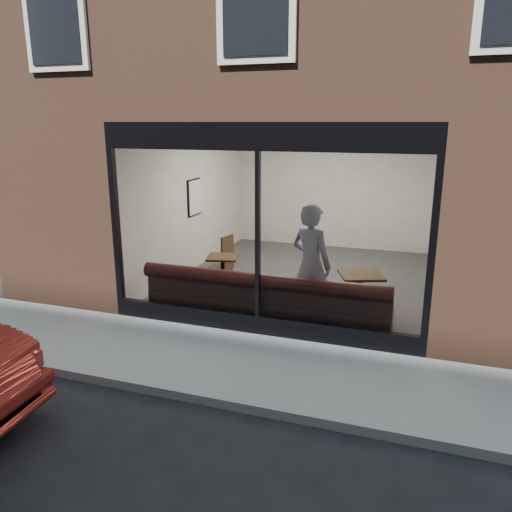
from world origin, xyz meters
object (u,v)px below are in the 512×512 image
(person, at_px, (311,265))
(cafe_table_right, at_px, (361,275))
(cafe_table_left, at_px, (223,257))
(cafe_chair_left, at_px, (220,268))
(banquette, at_px, (266,311))

(person, bearing_deg, cafe_table_right, -121.34)
(person, relative_size, cafe_table_right, 2.93)
(person, distance_m, cafe_table_right, 0.94)
(cafe_table_left, bearing_deg, person, -23.52)
(cafe_table_right, bearing_deg, person, -145.06)
(cafe_chair_left, bearing_deg, cafe_table_right, 168.87)
(person, bearing_deg, cafe_chair_left, -12.92)
(cafe_table_left, xyz_separation_m, cafe_table_right, (2.61, -0.30, 0.00))
(cafe_table_left, height_order, cafe_chair_left, cafe_table_left)
(person, height_order, cafe_chair_left, person)
(cafe_table_right, bearing_deg, cafe_chair_left, 158.46)
(cafe_chair_left, bearing_deg, cafe_table_left, 126.47)
(cafe_table_left, distance_m, cafe_table_right, 2.63)
(banquette, xyz_separation_m, cafe_table_right, (1.40, 0.83, 0.52))
(cafe_table_right, relative_size, cafe_chair_left, 1.56)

